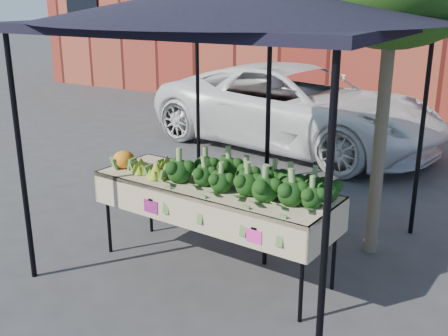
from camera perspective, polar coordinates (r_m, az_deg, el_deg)
ground at (r=5.34m, az=-0.77°, el=-11.24°), size 90.00×90.00×0.00m
table at (r=5.24m, az=-1.13°, el=-6.31°), size 2.45×0.98×0.90m
canopy at (r=5.29m, az=1.63°, el=4.45°), size 3.16×3.16×2.74m
broccoli_heap at (r=4.86m, az=2.89°, el=-0.77°), size 1.62×0.59×0.29m
romanesco_cluster at (r=5.39m, az=-7.26°, el=0.61°), size 0.45×0.49×0.22m
cauliflower_pair at (r=5.61m, az=-10.58°, el=0.99°), size 0.22×0.22×0.20m
street_tree at (r=5.47m, az=16.79°, el=9.26°), size 1.88×1.88×3.70m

